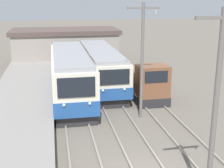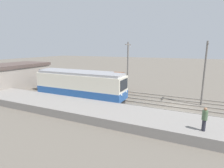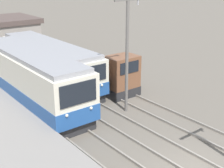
{
  "view_description": "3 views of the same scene",
  "coord_description": "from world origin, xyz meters",
  "px_view_note": "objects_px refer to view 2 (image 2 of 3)",
  "views": [
    {
      "loc": [
        -3.84,
        -11.86,
        7.76
      ],
      "look_at": [
        0.1,
        8.77,
        1.89
      ],
      "focal_mm": 50.0,
      "sensor_mm": 36.0,
      "label": 1
    },
    {
      "loc": [
        -20.73,
        -1.0,
        6.72
      ],
      "look_at": [
        0.55,
        8.77,
        1.83
      ],
      "focal_mm": 28.0,
      "sensor_mm": 36.0,
      "label": 2
    },
    {
      "loc": [
        -10.6,
        -7.26,
        8.67
      ],
      "look_at": [
        1.29,
        7.91,
        1.69
      ],
      "focal_mm": 50.0,
      "sensor_mm": 36.0,
      "label": 3
    }
  ],
  "objects_px": {
    "shunting_locomotive": "(108,84)",
    "catenary_mast_mid": "(128,68)",
    "catenary_mast_near": "(204,71)",
    "commuter_train_left": "(80,87)",
    "commuter_train_center": "(75,83)",
    "person_on_platform": "(205,118)"
  },
  "relations": [
    {
      "from": "person_on_platform",
      "to": "shunting_locomotive",
      "type": "bearing_deg",
      "value": 50.46
    },
    {
      "from": "shunting_locomotive",
      "to": "person_on_platform",
      "type": "distance_m",
      "value": 16.64
    },
    {
      "from": "catenary_mast_near",
      "to": "person_on_platform",
      "type": "relative_size",
      "value": 4.22
    },
    {
      "from": "catenary_mast_mid",
      "to": "person_on_platform",
      "type": "relative_size",
      "value": 4.22
    },
    {
      "from": "commuter_train_center",
      "to": "person_on_platform",
      "type": "relative_size",
      "value": 6.94
    },
    {
      "from": "catenary_mast_near",
      "to": "person_on_platform",
      "type": "bearing_deg",
      "value": 178.62
    },
    {
      "from": "shunting_locomotive",
      "to": "catenary_mast_near",
      "type": "xyz_separation_m",
      "value": [
        -1.49,
        -13.04,
        2.85
      ]
    },
    {
      "from": "commuter_train_left",
      "to": "shunting_locomotive",
      "type": "relative_size",
      "value": 2.32
    },
    {
      "from": "commuter_train_left",
      "to": "catenary_mast_mid",
      "type": "distance_m",
      "value": 6.92
    },
    {
      "from": "commuter_train_left",
      "to": "commuter_train_center",
      "type": "relative_size",
      "value": 0.99
    },
    {
      "from": "catenary_mast_near",
      "to": "shunting_locomotive",
      "type": "bearing_deg",
      "value": 83.47
    },
    {
      "from": "commuter_train_left",
      "to": "commuter_train_center",
      "type": "height_order",
      "value": "commuter_train_left"
    },
    {
      "from": "commuter_train_left",
      "to": "person_on_platform",
      "type": "bearing_deg",
      "value": -108.93
    },
    {
      "from": "person_on_platform",
      "to": "catenary_mast_mid",
      "type": "bearing_deg",
      "value": 44.92
    },
    {
      "from": "commuter_train_center",
      "to": "catenary_mast_mid",
      "type": "distance_m",
      "value": 8.28
    },
    {
      "from": "catenary_mast_mid",
      "to": "shunting_locomotive",
      "type": "bearing_deg",
      "value": 68.31
    },
    {
      "from": "shunting_locomotive",
      "to": "catenary_mast_mid",
      "type": "distance_m",
      "value": 4.94
    },
    {
      "from": "person_on_platform",
      "to": "catenary_mast_near",
      "type": "bearing_deg",
      "value": -1.38
    },
    {
      "from": "catenary_mast_near",
      "to": "person_on_platform",
      "type": "xyz_separation_m",
      "value": [
        -9.09,
        0.22,
        -2.26
      ]
    },
    {
      "from": "shunting_locomotive",
      "to": "commuter_train_left",
      "type": "bearing_deg",
      "value": 168.95
    },
    {
      "from": "catenary_mast_mid",
      "to": "person_on_platform",
      "type": "distance_m",
      "value": 13.04
    },
    {
      "from": "catenary_mast_near",
      "to": "catenary_mast_mid",
      "type": "xyz_separation_m",
      "value": [
        0.0,
        9.29,
        0.0
      ]
    }
  ]
}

